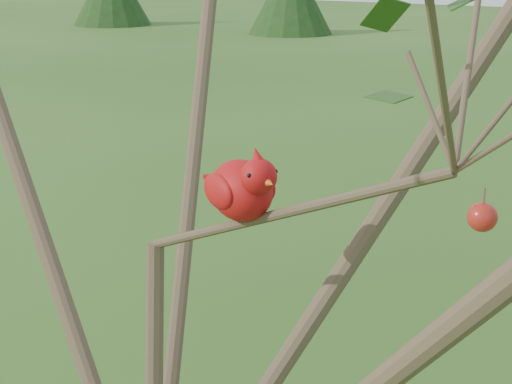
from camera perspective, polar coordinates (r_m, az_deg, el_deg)
crabapple_tree at (r=1.33m, az=-8.77°, el=0.92°), size 2.35×2.05×2.95m
cardinal at (r=1.32m, az=-0.94°, el=0.28°), size 0.21×0.15×0.15m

